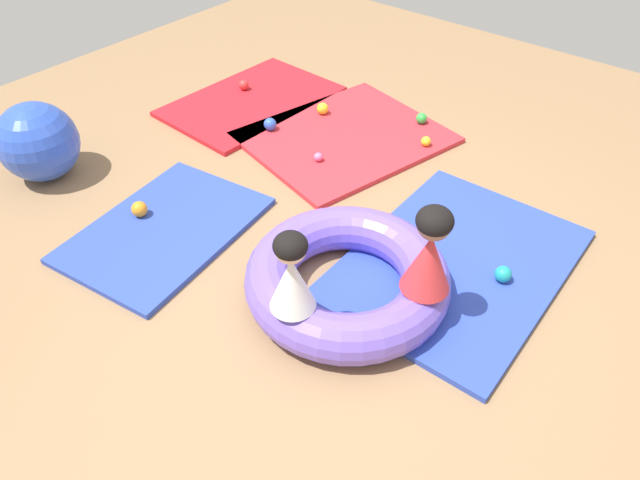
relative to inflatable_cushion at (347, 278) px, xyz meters
The scene contains 17 objects.
ground_plane 0.22m from the inflatable_cushion, 38.66° to the left, with size 8.00×8.00×0.00m, color #93704C.
gym_mat_far_left 0.74m from the inflatable_cushion, 30.94° to the right, with size 1.60×1.15×0.04m, color #2D47B7.
gym_mat_far_right 1.31m from the inflatable_cushion, 103.24° to the left, with size 1.26×0.88×0.04m, color #2D47B7.
gym_mat_near_left 2.46m from the inflatable_cushion, 57.25° to the left, with size 1.48×0.96×0.04m, color red.
gym_mat_front 1.73m from the inflatable_cushion, 37.76° to the left, with size 1.47×1.23×0.04m, color red.
inflatable_cushion is the anchor object (origin of this frame).
child_in_white 0.57m from the inflatable_cushion, behind, with size 0.29×0.29×0.47m.
child_in_red 0.59m from the inflatable_cushion, 77.38° to the right, with size 0.37×0.37×0.52m.
play_ball_yellow 2.08m from the inflatable_cushion, 42.95° to the left, with size 0.10×0.10×0.10m, color yellow.
play_ball_red 2.66m from the inflatable_cushion, 57.75° to the left, with size 0.09×0.09×0.09m, color red.
play_ball_green 2.04m from the inflatable_cushion, 19.79° to the left, with size 0.09×0.09×0.09m, color green.
play_ball_teal 0.92m from the inflatable_cushion, 45.66° to the right, with size 0.10×0.10×0.10m, color teal.
play_ball_orange 1.52m from the inflatable_cushion, 102.11° to the left, with size 0.11×0.11×0.11m, color orange.
play_ball_blue 1.90m from the inflatable_cushion, 56.41° to the left, with size 0.10×0.10×0.10m, color blue.
play_ball_pink 1.37m from the inflatable_cushion, 46.34° to the left, with size 0.07×0.07×0.07m, color pink.
play_ball_yellow_second 1.71m from the inflatable_cushion, 16.21° to the left, with size 0.08×0.08×0.08m, color yellow.
exercise_ball_large 2.49m from the inflatable_cushion, 99.73° to the left, with size 0.57×0.57×0.57m, color blue.
Camera 1 is at (-2.07, -1.49, 2.49)m, focal length 32.98 mm.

